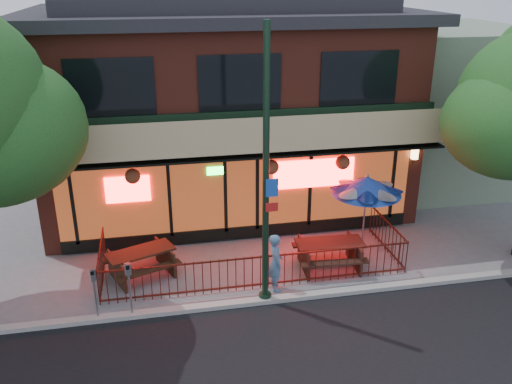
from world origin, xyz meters
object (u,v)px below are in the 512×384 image
picnic_table_right (329,251)px  parking_meter_far (94,286)px  street_light (266,188)px  picnic_table_left (141,259)px  patio_umbrella (367,185)px  pedestrian (276,262)px  parking_meter_near (129,281)px

picnic_table_right → parking_meter_far: 6.53m
street_light → picnic_table_left: (-3.13, 1.89, -2.63)m
street_light → patio_umbrella: size_ratio=2.94×
street_light → parking_meter_far: (-4.20, -0.05, -2.18)m
pedestrian → parking_meter_near: size_ratio=1.07×
street_light → patio_umbrella: street_light is taller
picnic_table_left → pedestrian: 3.79m
pedestrian → parking_meter_near: 3.82m
parking_meter_far → pedestrian: bearing=6.9°
picnic_table_right → parking_meter_far: (-6.37, -1.37, 0.43)m
picnic_table_right → parking_meter_near: size_ratio=1.32×
parking_meter_near → patio_umbrella: bearing=19.3°
street_light → parking_meter_near: size_ratio=4.64×
picnic_table_right → parking_meter_far: bearing=-167.9°
picnic_table_left → parking_meter_far: (-1.07, -1.94, 0.45)m
picnic_table_left → parking_meter_far: bearing=-118.9°
picnic_table_right → pedestrian: (-1.77, -0.81, 0.27)m
street_light → parking_meter_near: (-3.38, -0.08, -2.13)m
picnic_table_left → parking_meter_near: 2.04m
picnic_table_left → pedestrian: pedestrian is taller
street_light → picnic_table_left: street_light is taller
picnic_table_left → parking_meter_far: size_ratio=1.56×
parking_meter_near → parking_meter_far: 0.83m
picnic_table_right → pedestrian: bearing=-155.3°
street_light → parking_meter_near: street_light is taller
picnic_table_left → parking_meter_near: parking_meter_near is taller
street_light → picnic_table_right: size_ratio=3.50×
parking_meter_far → patio_umbrella: bearing=17.3°
pedestrian → parking_meter_near: pedestrian is taller
picnic_table_left → patio_umbrella: size_ratio=0.93×
picnic_table_right → street_light: bearing=-148.7°
picnic_table_right → pedestrian: 1.97m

